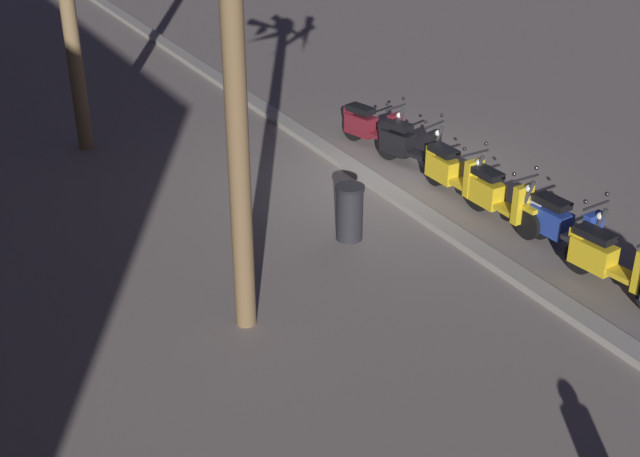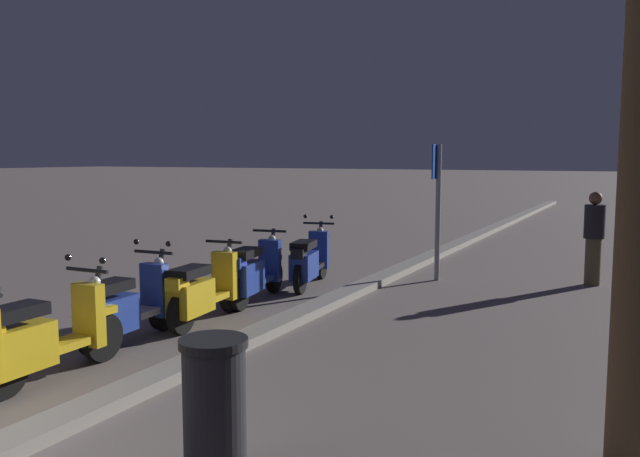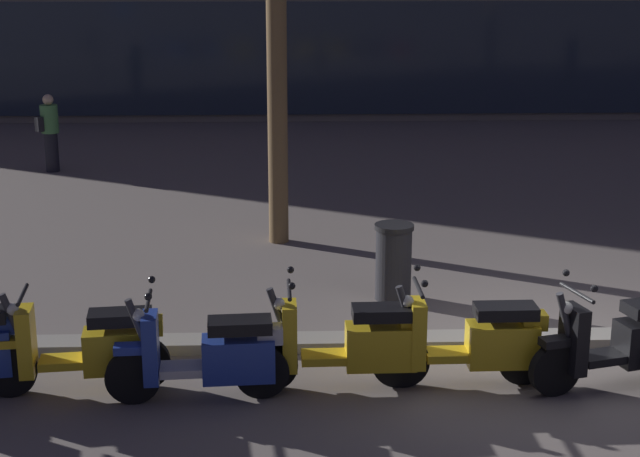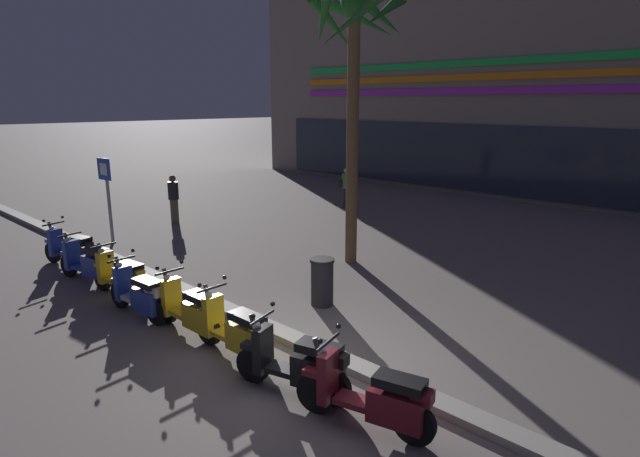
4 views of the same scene
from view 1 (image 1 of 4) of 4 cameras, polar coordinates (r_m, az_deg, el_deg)
ground_plane at (r=16.32m, az=4.78°, el=3.21°), size 200.00×200.00×0.00m
curb_strip at (r=16.10m, az=3.66°, el=3.13°), size 60.00×0.36×0.12m
scooter_yellow_second_in_line at (r=13.35m, az=18.67°, el=-2.01°), size 1.78×0.57×1.04m
scooter_blue_gap_after_mid at (r=14.18m, az=15.90°, el=0.21°), size 1.74×0.56×1.17m
scooter_yellow_far_back at (r=14.89m, az=11.71°, el=2.12°), size 1.81×0.56×1.17m
scooter_yellow_mid_centre at (r=15.71m, az=8.81°, el=3.75°), size 1.76×0.56×1.17m
scooter_black_last_in_row at (r=16.81m, az=5.89°, el=5.58°), size 1.75×0.76×1.17m
scooter_maroon_mid_rear at (r=17.69m, az=3.46°, el=6.78°), size 1.82×0.74×1.17m
litter_bin at (r=13.97m, az=1.99°, el=1.10°), size 0.48×0.48×0.95m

